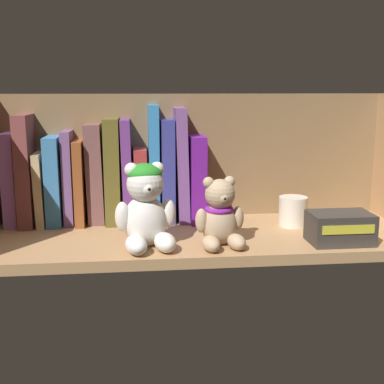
# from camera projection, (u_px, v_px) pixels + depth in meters

# --- Properties ---
(shelf_board) EXTENTS (0.82, 0.28, 0.02)m
(shelf_board) POSITION_uv_depth(u_px,v_px,m) (203.00, 238.00, 0.99)
(shelf_board) COLOR tan
(shelf_board) RESTS_ON ground
(shelf_back_panel) EXTENTS (0.84, 0.01, 0.29)m
(shelf_back_panel) POSITION_uv_depth(u_px,v_px,m) (194.00, 160.00, 1.11)
(shelf_back_panel) COLOR olive
(shelf_back_panel) RESTS_ON ground
(book_0) EXTENTS (0.03, 0.11, 0.19)m
(book_0) POSITION_uv_depth(u_px,v_px,m) (13.00, 178.00, 1.05)
(book_0) COLOR #B071CE
(book_0) RESTS_ON shelf_board
(book_1) EXTENTS (0.03, 0.14, 0.23)m
(book_1) POSITION_uv_depth(u_px,v_px,m) (28.00, 169.00, 1.05)
(book_1) COLOR brown
(book_1) RESTS_ON shelf_board
(book_2) EXTENTS (0.02, 0.12, 0.15)m
(book_2) POSITION_uv_depth(u_px,v_px,m) (43.00, 187.00, 1.06)
(book_2) COLOR tan
(book_2) RESTS_ON shelf_board
(book_3) EXTENTS (0.03, 0.12, 0.18)m
(book_3) POSITION_uv_depth(u_px,v_px,m) (56.00, 180.00, 1.06)
(book_3) COLOR teal
(book_3) RESTS_ON shelf_board
(book_4) EXTENTS (0.02, 0.10, 0.19)m
(book_4) POSITION_uv_depth(u_px,v_px,m) (70.00, 177.00, 1.06)
(book_4) COLOR #744F85
(book_4) RESTS_ON shelf_board
(book_5) EXTENTS (0.02, 0.13, 0.17)m
(book_5) POSITION_uv_depth(u_px,v_px,m) (81.00, 181.00, 1.07)
(book_5) COLOR brown
(book_5) RESTS_ON shelf_board
(book_6) EXTENTS (0.04, 0.09, 0.21)m
(book_6) POSITION_uv_depth(u_px,v_px,m) (95.00, 173.00, 1.07)
(book_6) COLOR brown
(book_6) RESTS_ON shelf_board
(book_7) EXTENTS (0.03, 0.12, 0.22)m
(book_7) POSITION_uv_depth(u_px,v_px,m) (113.00, 170.00, 1.07)
(book_7) COLOR brown
(book_7) RESTS_ON shelf_board
(book_8) EXTENTS (0.02, 0.12, 0.22)m
(book_8) POSITION_uv_depth(u_px,v_px,m) (127.00, 170.00, 1.07)
(book_8) COLOR #6A3483
(book_8) RESTS_ON shelf_board
(book_9) EXTENTS (0.03, 0.11, 0.16)m
(book_9) POSITION_uv_depth(u_px,v_px,m) (141.00, 184.00, 1.08)
(book_9) COLOR #A13232
(book_9) RESTS_ON shelf_board
(book_10) EXTENTS (0.02, 0.10, 0.25)m
(book_10) POSITION_uv_depth(u_px,v_px,m) (154.00, 163.00, 1.08)
(book_10) COLOR #337FC5
(book_10) RESTS_ON shelf_board
(book_11) EXTENTS (0.03, 0.10, 0.22)m
(book_11) POSITION_uv_depth(u_px,v_px,m) (167.00, 170.00, 1.08)
(book_11) COLOR #373B8E
(book_11) RESTS_ON shelf_board
(book_12) EXTENTS (0.03, 0.12, 0.24)m
(book_12) POSITION_uv_depth(u_px,v_px,m) (181.00, 164.00, 1.08)
(book_12) COLOR #774B8C
(book_12) RESTS_ON shelf_board
(book_13) EXTENTS (0.03, 0.14, 0.18)m
(book_13) POSITION_uv_depth(u_px,v_px,m) (196.00, 177.00, 1.09)
(book_13) COLOR #67198C
(book_13) RESTS_ON shelf_board
(teddy_bear_larger) EXTENTS (0.11, 0.12, 0.15)m
(teddy_bear_larger) POSITION_uv_depth(u_px,v_px,m) (146.00, 207.00, 0.90)
(teddy_bear_larger) COLOR white
(teddy_bear_larger) RESTS_ON shelf_board
(teddy_bear_smaller) EXTENTS (0.09, 0.10, 0.13)m
(teddy_bear_smaller) POSITION_uv_depth(u_px,v_px,m) (220.00, 217.00, 0.91)
(teddy_bear_smaller) COLOR tan
(teddy_bear_smaller) RESTS_ON shelf_board
(pillar_candle) EXTENTS (0.06, 0.06, 0.06)m
(pillar_candle) POSITION_uv_depth(u_px,v_px,m) (293.00, 211.00, 1.04)
(pillar_candle) COLOR silver
(pillar_candle) RESTS_ON shelf_board
(small_product_box) EXTENTS (0.11, 0.08, 0.06)m
(small_product_box) POSITION_uv_depth(u_px,v_px,m) (340.00, 228.00, 0.93)
(small_product_box) COLOR #38332D
(small_product_box) RESTS_ON shelf_board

